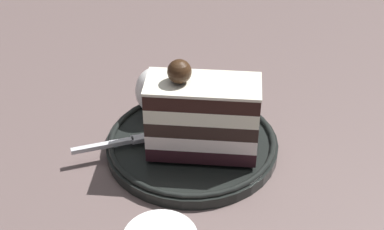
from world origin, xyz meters
name	(u,v)px	position (x,y,z in m)	size (l,w,h in m)	color
ground_plane	(199,141)	(0.00, 0.00, 0.00)	(2.40, 2.40, 0.00)	brown
dessert_plate	(192,143)	(-0.01, 0.01, 0.01)	(0.19, 0.19, 0.02)	black
cake_slice	(198,116)	(-0.03, 0.00, 0.06)	(0.07, 0.12, 0.11)	black
whipped_cream_dollop	(156,91)	(0.04, 0.04, 0.05)	(0.05, 0.05, 0.06)	white
fork	(125,141)	(-0.02, 0.08, 0.02)	(0.03, 0.11, 0.00)	silver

